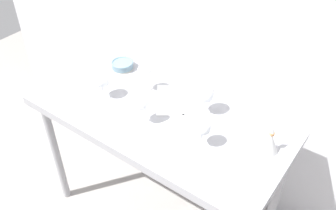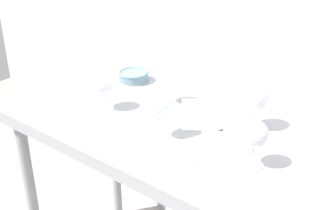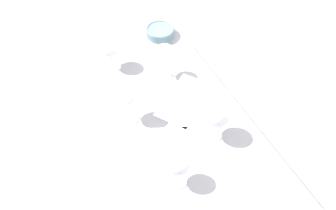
# 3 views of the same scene
# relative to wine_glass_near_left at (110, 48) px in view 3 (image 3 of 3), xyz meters

# --- Properties ---
(steel_counter) EXTENTS (1.40, 0.65, 0.90)m
(steel_counter) POSITION_rel_wine_glass_near_left_xyz_m (0.34, 0.06, -0.21)
(steel_counter) COLOR #939399
(steel_counter) RESTS_ON ground_plane
(wine_glass_near_left) EXTENTS (0.09, 0.09, 0.16)m
(wine_glass_near_left) POSITION_rel_wine_glass_near_left_xyz_m (0.00, 0.00, 0.00)
(wine_glass_near_left) COLOR white
(wine_glass_near_left) RESTS_ON steel_counter
(wine_glass_far_right) EXTENTS (0.10, 0.10, 0.17)m
(wine_glass_far_right) POSITION_rel_wine_glass_near_left_xyz_m (0.52, 0.21, 0.01)
(wine_glass_far_right) COLOR white
(wine_glass_far_right) RESTS_ON steel_counter
(wine_glass_far_left) EXTENTS (0.08, 0.08, 0.17)m
(wine_glass_far_left) POSITION_rel_wine_glass_near_left_xyz_m (0.15, 0.19, 0.02)
(wine_glass_far_left) COLOR white
(wine_glass_far_left) RESTS_ON steel_counter
(wine_glass_near_center) EXTENTS (0.09, 0.09, 0.17)m
(wine_glass_near_center) POSITION_rel_wine_glass_near_left_xyz_m (0.31, -0.04, 0.01)
(wine_glass_near_center) COLOR white
(wine_glass_near_center) RESTS_ON steel_counter
(wine_glass_near_right) EXTENTS (0.08, 0.08, 0.15)m
(wine_glass_near_right) POSITION_rel_wine_glass_near_left_xyz_m (0.64, -0.00, -0.00)
(wine_glass_near_right) COLOR white
(wine_glass_near_right) RESTS_ON steel_counter
(tasting_sheet_upper) EXTENTS (0.28, 0.31, 0.00)m
(tasting_sheet_upper) POSITION_rel_wine_glass_near_left_xyz_m (0.32, 0.20, -0.11)
(tasting_sheet_upper) COLOR white
(tasting_sheet_upper) RESTS_ON steel_counter
(tasting_sheet_lower) EXTENTS (0.24, 0.29, 0.00)m
(tasting_sheet_lower) POSITION_rel_wine_glass_near_left_xyz_m (0.47, -0.01, -0.11)
(tasting_sheet_lower) COLOR white
(tasting_sheet_lower) RESTS_ON steel_counter
(tasting_bowl) EXTENTS (0.14, 0.14, 0.05)m
(tasting_bowl) POSITION_rel_wine_glass_near_left_xyz_m (-0.10, 0.28, -0.08)
(tasting_bowl) COLOR beige
(tasting_bowl) RESTS_ON steel_counter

